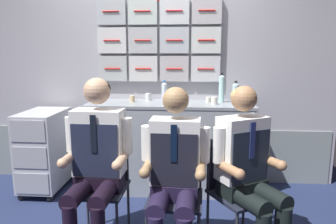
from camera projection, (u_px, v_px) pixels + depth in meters
galley_bulkhead at (153, 89)px, 3.68m from camera, size 4.20×0.14×2.15m
galley_counter at (170, 147)px, 3.49m from camera, size 1.78×0.53×0.98m
service_trolley at (45, 149)px, 3.46m from camera, size 0.40×0.65×0.89m
folding_chair_left at (103, 175)px, 2.58m from camera, size 0.41×0.41×0.85m
crew_member_left at (96, 156)px, 2.38m from camera, size 0.53×0.65×1.32m
folding_chair_right at (176, 183)px, 2.41m from camera, size 0.42×0.42×0.85m
crew_member_right at (174, 169)px, 2.22m from camera, size 0.50×0.62×1.27m
folding_chair_by_counter at (234, 180)px, 2.46m from camera, size 0.55×0.55×0.85m
crew_member_by_counter at (249, 165)px, 2.29m from camera, size 0.60×0.68×1.28m
water_bottle_tall at (236, 94)px, 3.27m from camera, size 0.07×0.07×0.25m
water_bottle_blue_cap at (222, 88)px, 3.44m from camera, size 0.06×0.06×0.32m
water_bottle_clear at (164, 92)px, 3.48m from camera, size 0.06×0.06×0.24m
espresso_cup_small at (214, 101)px, 3.30m from camera, size 0.07×0.07×0.08m
paper_cup_blue at (208, 99)px, 3.45m from camera, size 0.06×0.06×0.06m
coffee_cup_spare at (132, 99)px, 3.47m from camera, size 0.06×0.06×0.07m
paper_cup_tan at (148, 97)px, 3.59m from camera, size 0.06×0.06×0.08m
snack_banana at (179, 101)px, 3.39m from camera, size 0.17×0.10×0.04m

